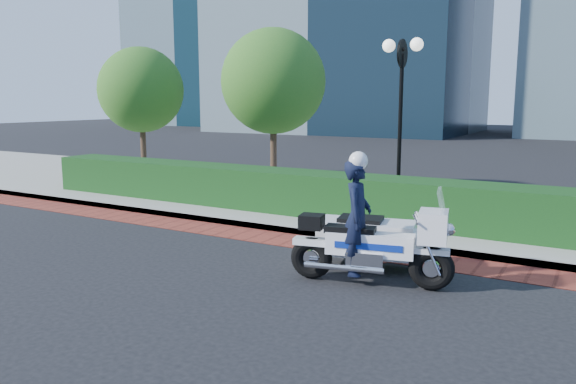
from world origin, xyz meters
The scene contains 8 objects.
ground centered at (0.00, 0.00, 0.00)m, with size 120.00×120.00×0.00m, color black.
brick_strip centered at (0.00, 1.50, 0.01)m, with size 60.00×1.00×0.01m, color maroon.
sidewalk centered at (0.00, 6.00, 0.07)m, with size 60.00×8.00×0.15m, color gray.
hedge_main centered at (0.00, 3.60, 0.65)m, with size 18.00×1.20×1.00m, color black.
lamppost centered at (1.00, 5.20, 2.96)m, with size 1.02×0.70×4.21m.
tree_a centered at (-9.00, 6.50, 3.22)m, with size 3.00×3.00×4.58m.
tree_b centered at (-3.50, 6.50, 3.43)m, with size 3.20×3.20×4.89m.
police_motorcycle centered at (2.26, 0.07, 0.72)m, with size 2.58×1.86×2.11m.
Camera 1 is at (5.63, -8.31, 2.90)m, focal length 35.00 mm.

